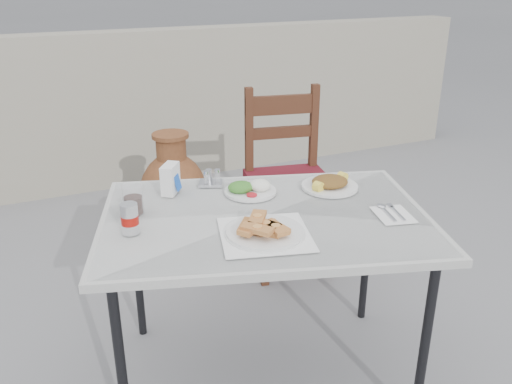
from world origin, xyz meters
name	(u,v)px	position (x,y,z in m)	size (l,w,h in m)	color
ground	(276,360)	(0.00, 0.00, 0.00)	(80.00, 80.00, 0.00)	slate
cafe_table	(265,227)	(-0.08, -0.05, 0.71)	(1.45, 1.18, 0.76)	black
pide_plate	(265,227)	(-0.16, -0.20, 0.79)	(0.39, 0.39, 0.07)	white
salad_rice_plate	(250,188)	(-0.05, 0.17, 0.78)	(0.22, 0.22, 0.05)	silver
salad_chopped_plate	(330,183)	(0.29, 0.08, 0.79)	(0.24, 0.24, 0.05)	silver
soda_can	(130,218)	(-0.59, 0.01, 0.82)	(0.06, 0.06, 0.11)	silver
cola_glass	(133,201)	(-0.54, 0.17, 0.81)	(0.08, 0.08, 0.11)	white
napkin_holder	(170,179)	(-0.35, 0.31, 0.83)	(0.10, 0.12, 0.13)	white
condiment_caddy	(211,179)	(-0.17, 0.33, 0.79)	(0.12, 0.11, 0.07)	silver
cutlery_napkin	(391,213)	(0.36, -0.25, 0.77)	(0.17, 0.20, 0.01)	white
chair	(288,178)	(0.46, 0.79, 0.53)	(0.53, 0.53, 1.03)	#33170E
terracotta_urn	(174,195)	(-0.09, 1.26, 0.34)	(0.42, 0.42, 0.74)	brown
back_wall	(139,108)	(0.00, 2.50, 0.60)	(6.00, 0.25, 1.20)	gray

